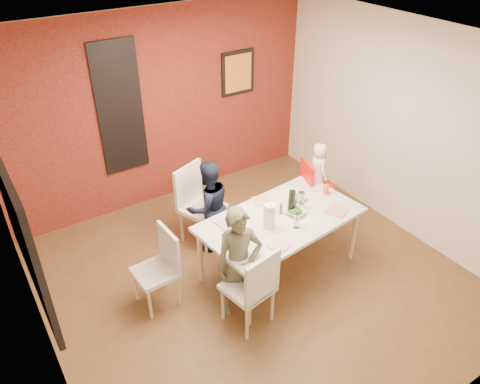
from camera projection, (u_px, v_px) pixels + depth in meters
ground at (254, 278)px, 5.52m from camera, size 4.50×4.50×0.00m
ceiling at (259, 48)px, 4.06m from camera, size 4.50×4.50×0.02m
wall_back at (162, 109)px, 6.38m from camera, size 4.50×0.02×2.70m
wall_front at (442, 323)px, 3.20m from camera, size 4.50×0.02×2.70m
wall_left at (26, 259)px, 3.76m from camera, size 0.02×4.50×2.70m
wall_right at (404, 130)px, 5.82m from camera, size 0.02×4.50×2.70m
brick_accent_wall at (163, 109)px, 6.37m from camera, size 4.50×0.02×2.70m
picture_window_frame at (18, 226)px, 3.81m from camera, size 0.05×1.70×1.30m
picture_window_pane at (20, 225)px, 3.82m from camera, size 0.02×1.55×1.15m
glassblock_strip at (120, 109)px, 6.00m from camera, size 0.55×0.03×1.70m
glassblock_surround at (120, 109)px, 6.00m from camera, size 0.60×0.03×1.76m
art_print_frame at (238, 73)px, 6.74m from camera, size 0.54×0.03×0.64m
art_print_canvas at (238, 73)px, 6.73m from camera, size 0.44×0.01×0.54m
dining_table at (281, 223)px, 5.29m from camera, size 1.92×1.21×0.76m
chair_near at (254, 286)px, 4.65m from camera, size 0.52×0.52×0.97m
chair_far at (197, 200)px, 5.88m from camera, size 0.62×0.62×1.03m
chair_left at (161, 264)px, 4.97m from camera, size 0.44×0.44×0.91m
high_chair at (314, 189)px, 6.05m from camera, size 0.52×0.52×1.01m
child_near at (239, 264)px, 4.75m from camera, size 0.56×0.45×1.31m
child_far at (208, 207)px, 5.71m from camera, size 0.60×0.47×1.22m
toddler at (318, 167)px, 5.88m from camera, size 0.28×0.36×0.66m
plate_near_left at (279, 246)px, 4.82m from camera, size 0.24×0.24×0.01m
plate_far_mid at (262, 201)px, 5.53m from camera, size 0.25×0.25×0.01m
plate_near_right at (337, 210)px, 5.36m from camera, size 0.30×0.30×0.01m
plate_far_left at (227, 223)px, 5.16m from camera, size 0.25×0.25×0.01m
salad_bowl_a at (296, 212)px, 5.30m from camera, size 0.28×0.28×0.05m
salad_bowl_b at (298, 197)px, 5.56m from camera, size 0.23×0.23×0.05m
wine_bottle at (292, 202)px, 5.27m from camera, size 0.08×0.08×0.29m
wine_glass_a at (297, 220)px, 5.05m from camera, size 0.06×0.06×0.18m
wine_glass_b at (301, 200)px, 5.35m from camera, size 0.08×0.08×0.22m
paper_towel_roll at (269, 216)px, 5.04m from camera, size 0.13×0.13×0.29m
condiment_red at (289, 206)px, 5.31m from camera, size 0.04×0.04×0.15m
condiment_green at (295, 205)px, 5.35m from camera, size 0.04×0.04×0.14m
condiment_brown at (281, 209)px, 5.28m from camera, size 0.03×0.03×0.14m
sippy_cup at (326, 190)px, 5.63m from camera, size 0.07×0.07×0.12m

